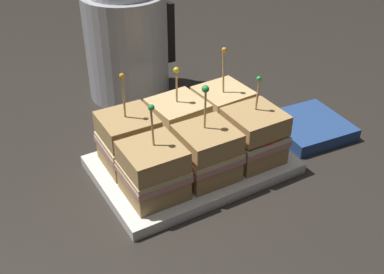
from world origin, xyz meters
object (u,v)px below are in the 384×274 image
at_px(sandwich_front_center, 207,153).
at_px(kettle_steel, 127,44).
at_px(sandwich_front_left, 153,171).
at_px(sandwich_front_right, 254,136).
at_px(sandwich_back_right, 223,112).
at_px(sandwich_back_left, 129,140).
at_px(serving_platter, 192,165).
at_px(sandwich_back_center, 179,125).
at_px(napkin_stack, 309,127).

distance_m(sandwich_front_center, kettle_steel, 0.36).
height_order(sandwich_front_left, kettle_steel, kettle_steel).
xyz_separation_m(sandwich_front_right, sandwich_back_right, (-0.00, 0.09, 0.00)).
relative_size(sandwich_front_left, sandwich_back_left, 0.92).
relative_size(sandwich_front_left, sandwich_front_right, 1.02).
bearing_deg(sandwich_back_left, sandwich_back_right, -0.51).
distance_m(serving_platter, sandwich_front_left, 0.11).
bearing_deg(sandwich_back_center, sandwich_back_left, -179.59).
height_order(sandwich_back_center, kettle_steel, kettle_steel).
bearing_deg(sandwich_back_right, serving_platter, -153.48).
relative_size(sandwich_front_center, napkin_stack, 1.09).
height_order(sandwich_front_right, sandwich_back_right, sandwich_back_right).
xyz_separation_m(sandwich_front_right, sandwich_back_left, (-0.18, 0.09, 0.00)).
bearing_deg(kettle_steel, sandwich_front_center, -94.21).
height_order(sandwich_front_right, napkin_stack, sandwich_front_right).
height_order(sandwich_front_center, kettle_steel, kettle_steel).
bearing_deg(sandwich_front_right, sandwich_front_center, 179.79).
bearing_deg(sandwich_back_center, napkin_stack, -13.37).
distance_m(sandwich_back_center, napkin_stack, 0.26).
bearing_deg(napkin_stack, sandwich_front_right, -167.79).
xyz_separation_m(serving_platter, sandwich_back_right, (0.09, 0.04, 0.05)).
bearing_deg(sandwich_back_right, sandwich_back_center, 178.53).
distance_m(sandwich_front_right, sandwich_back_left, 0.20).
bearing_deg(sandwich_back_center, sandwich_front_left, -135.92).
distance_m(sandwich_front_left, kettle_steel, 0.37).
xyz_separation_m(sandwich_front_left, napkin_stack, (0.34, 0.03, -0.05)).
distance_m(sandwich_front_center, napkin_stack, 0.25).
height_order(sandwich_front_left, sandwich_back_center, same).
xyz_separation_m(sandwich_front_left, sandwich_front_center, (0.09, -0.00, 0.00)).
xyz_separation_m(sandwich_back_center, napkin_stack, (0.25, -0.06, -0.05)).
bearing_deg(sandwich_front_right, sandwich_back_right, 90.69).
distance_m(serving_platter, sandwich_front_center, 0.07).
xyz_separation_m(serving_platter, napkin_stack, (0.25, -0.01, 0.00)).
distance_m(sandwich_front_right, napkin_stack, 0.17).
distance_m(sandwich_back_center, sandwich_back_right, 0.09).
xyz_separation_m(sandwich_back_left, sandwich_back_center, (0.09, 0.00, 0.00)).
relative_size(sandwich_front_left, sandwich_back_center, 1.00).
relative_size(sandwich_front_left, sandwich_back_right, 0.89).
bearing_deg(sandwich_back_left, sandwich_front_right, -26.84).
height_order(serving_platter, sandwich_back_right, sandwich_back_right).
bearing_deg(sandwich_front_left, sandwich_back_left, 89.11).
bearing_deg(sandwich_back_right, sandwich_back_left, 179.49).
xyz_separation_m(serving_platter, sandwich_front_center, (0.00, -0.05, 0.05)).
distance_m(serving_platter, sandwich_back_center, 0.07).
relative_size(sandwich_front_center, sandwich_back_center, 1.04).
bearing_deg(serving_platter, napkin_stack, -2.70).
bearing_deg(napkin_stack, serving_platter, 177.30).
bearing_deg(kettle_steel, sandwich_back_center, -95.39).
height_order(serving_platter, sandwich_back_left, sandwich_back_left).
bearing_deg(sandwich_back_center, sandwich_back_right, -1.47).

